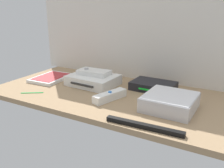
{
  "coord_description": "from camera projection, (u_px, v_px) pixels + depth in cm",
  "views": [
    {
      "loc": [
        46.41,
        -82.93,
        34.93
      ],
      "look_at": [
        0.0,
        0.0,
        4.0
      ],
      "focal_mm": 39.68,
      "sensor_mm": 36.0,
      "label": 1
    }
  ],
  "objects": [
    {
      "name": "sensor_bar",
      "position": [
        144.0,
        126.0,
        0.73
      ],
      "size": [
        24.05,
        2.78,
        1.4
      ],
      "primitive_type": "cube",
      "rotation": [
        0.0,
        0.0,
        0.04
      ],
      "color": "black",
      "rests_on": "ground_plane"
    },
    {
      "name": "game_case",
      "position": [
        51.0,
        78.0,
        1.2
      ],
      "size": [
        14.45,
        19.6,
        1.56
      ],
      "rotation": [
        0.0,
        0.0,
        0.05
      ],
      "color": "white",
      "rests_on": "ground_plane"
    },
    {
      "name": "back_wall",
      "position": [
        139.0,
        10.0,
        1.12
      ],
      "size": [
        110.0,
        1.2,
        64.0
      ],
      "primitive_type": "cube",
      "color": "silver",
      "rests_on": "ground"
    },
    {
      "name": "remote_classic_pad",
      "position": [
        94.0,
        72.0,
        1.12
      ],
      "size": [
        14.64,
        8.44,
        2.4
      ],
      "rotation": [
        0.0,
        0.0,
        0.03
      ],
      "color": "white",
      "rests_on": "game_console"
    },
    {
      "name": "remote_wand",
      "position": [
        110.0,
        96.0,
        0.94
      ],
      "size": [
        7.7,
        15.21,
        3.4
      ],
      "rotation": [
        0.0,
        0.0,
        -0.29
      ],
      "color": "white",
      "rests_on": "ground_plane"
    },
    {
      "name": "stylus_pen",
      "position": [
        32.0,
        92.0,
        1.01
      ],
      "size": [
        7.89,
        5.56,
        0.7
      ],
      "primitive_type": "cylinder",
      "rotation": [
        0.0,
        1.57,
        0.59
      ],
      "color": "green",
      "rests_on": "ground_plane"
    },
    {
      "name": "network_router",
      "position": [
        153.0,
        86.0,
        1.05
      ],
      "size": [
        18.27,
        12.7,
        3.4
      ],
      "rotation": [
        0.0,
        0.0,
        -0.02
      ],
      "color": "black",
      "rests_on": "ground_plane"
    },
    {
      "name": "ground_plane",
      "position": [
        112.0,
        96.0,
        1.01
      ],
      "size": [
        100.0,
        48.0,
        2.0
      ],
      "primitive_type": "cube",
      "color": "#9E7F5B",
      "rests_on": "ground"
    },
    {
      "name": "game_console",
      "position": [
        93.0,
        80.0,
        1.11
      ],
      "size": [
        21.78,
        17.31,
        4.4
      ],
      "rotation": [
        0.0,
        0.0,
        -0.05
      ],
      "color": "white",
      "rests_on": "ground_plane"
    },
    {
      "name": "mini_computer",
      "position": [
        170.0,
        102.0,
        0.85
      ],
      "size": [
        17.33,
        17.33,
        5.3
      ],
      "rotation": [
        0.0,
        0.0,
        -0.02
      ],
      "color": "silver",
      "rests_on": "ground_plane"
    }
  ]
}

